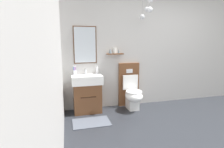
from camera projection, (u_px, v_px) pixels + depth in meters
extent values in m
cube|color=#23262B|center=(223.00, 145.00, 2.60)|extent=(6.03, 5.16, 0.10)
cube|color=#B7B5B2|center=(161.00, 47.00, 4.18)|extent=(4.83, 0.12, 2.70)
cube|color=#4C301E|center=(85.00, 45.00, 3.65)|extent=(0.48, 0.02, 0.78)
cube|color=silver|center=(85.00, 45.00, 3.64)|extent=(0.44, 0.01, 0.74)
cube|color=brown|center=(115.00, 54.00, 3.77)|extent=(0.36, 0.14, 0.02)
cone|color=slate|center=(110.00, 51.00, 3.73)|extent=(0.07, 0.07, 0.10)
cylinder|color=white|center=(115.00, 51.00, 3.76)|extent=(0.07, 0.07, 0.12)
cone|color=slate|center=(119.00, 51.00, 3.78)|extent=(0.05, 0.05, 0.10)
sphere|color=silver|center=(142.00, 17.00, 3.66)|extent=(0.10, 0.10, 0.10)
sphere|color=silver|center=(151.00, 0.00, 3.40)|extent=(0.11, 0.11, 0.11)
sphere|color=silver|center=(147.00, 9.00, 3.51)|extent=(0.10, 0.10, 0.10)
sphere|color=silver|center=(150.00, 10.00, 3.38)|extent=(0.11, 0.11, 0.11)
cube|color=#B7B5B2|center=(51.00, 53.00, 1.76)|extent=(0.12, 3.96, 2.70)
cube|color=#474C56|center=(91.00, 122.00, 3.20)|extent=(0.68, 0.44, 0.01)
cube|color=brown|center=(87.00, 98.00, 3.69)|extent=(0.56, 0.40, 0.61)
cube|color=black|center=(88.00, 97.00, 3.48)|extent=(0.31, 0.01, 0.02)
cube|color=white|center=(87.00, 79.00, 3.62)|extent=(0.63, 0.42, 0.18)
cube|color=silver|center=(87.00, 76.00, 3.57)|extent=(0.39, 0.23, 0.03)
cylinder|color=silver|center=(86.00, 71.00, 3.74)|extent=(0.03, 0.03, 0.11)
cylinder|color=silver|center=(86.00, 70.00, 3.68)|extent=(0.02, 0.11, 0.02)
cube|color=brown|center=(128.00, 84.00, 4.05)|extent=(0.48, 0.10, 1.00)
cube|color=silver|center=(129.00, 71.00, 3.94)|extent=(0.15, 0.01, 0.09)
cube|color=white|center=(132.00, 101.00, 3.85)|extent=(0.22, 0.30, 0.34)
ellipsoid|color=white|center=(134.00, 96.00, 3.75)|extent=(0.37, 0.46, 0.24)
torus|color=white|center=(134.00, 92.00, 3.73)|extent=(0.35, 0.35, 0.04)
cube|color=white|center=(130.00, 82.00, 3.92)|extent=(0.35, 0.03, 0.33)
cylinder|color=silver|center=(75.00, 72.00, 3.66)|extent=(0.07, 0.07, 0.09)
cylinder|color=purple|center=(75.00, 70.00, 3.65)|extent=(0.03, 0.02, 0.17)
cube|color=white|center=(76.00, 66.00, 3.64)|extent=(0.02, 0.02, 0.03)
cylinder|color=#2D84DB|center=(75.00, 70.00, 3.66)|extent=(0.03, 0.03, 0.15)
cube|color=white|center=(74.00, 67.00, 3.66)|extent=(0.02, 0.02, 0.03)
cylinder|color=#2D84DB|center=(74.00, 70.00, 3.64)|extent=(0.04, 0.02, 0.17)
cube|color=white|center=(73.00, 66.00, 3.62)|extent=(0.02, 0.02, 0.03)
cylinder|color=purple|center=(75.00, 70.00, 3.63)|extent=(0.02, 0.03, 0.16)
cube|color=white|center=(74.00, 66.00, 3.61)|extent=(0.01, 0.02, 0.03)
cylinder|color=white|center=(97.00, 70.00, 3.78)|extent=(0.06, 0.06, 0.14)
cylinder|color=silver|center=(97.00, 66.00, 3.77)|extent=(0.02, 0.02, 0.04)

